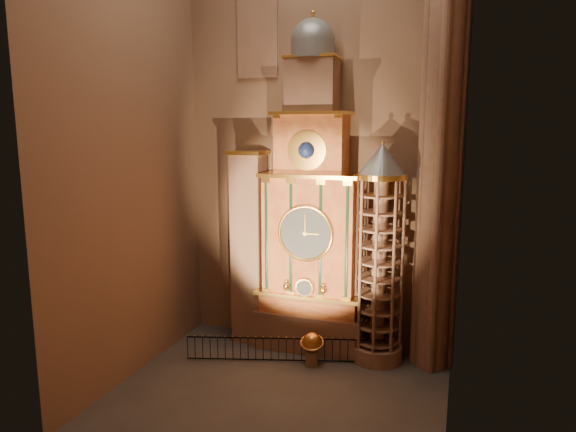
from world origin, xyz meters
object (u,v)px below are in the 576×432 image
(astronomical_clock, at_px, (311,222))
(stair_turret, at_px, (379,256))
(portrait_tower, at_px, (249,247))
(iron_railing, at_px, (286,350))
(celestial_globe, at_px, (312,346))

(astronomical_clock, height_order, stair_turret, astronomical_clock)
(portrait_tower, relative_size, iron_railing, 1.09)
(stair_turret, bearing_deg, celestial_globe, -150.23)
(astronomical_clock, relative_size, stair_turret, 1.55)
(portrait_tower, bearing_deg, iron_railing, -36.36)
(iron_railing, bearing_deg, celestial_globe, 5.46)
(portrait_tower, relative_size, celestial_globe, 6.23)
(celestial_globe, bearing_deg, stair_turret, 29.77)
(astronomical_clock, distance_m, stair_turret, 3.78)
(portrait_tower, xyz_separation_m, stair_turret, (6.90, -0.28, 0.12))
(stair_turret, distance_m, celestial_globe, 5.41)
(stair_turret, bearing_deg, portrait_tower, 177.67)
(astronomical_clock, height_order, celestial_globe, astronomical_clock)
(astronomical_clock, bearing_deg, celestial_globe, -71.39)
(celestial_globe, bearing_deg, iron_railing, -174.54)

